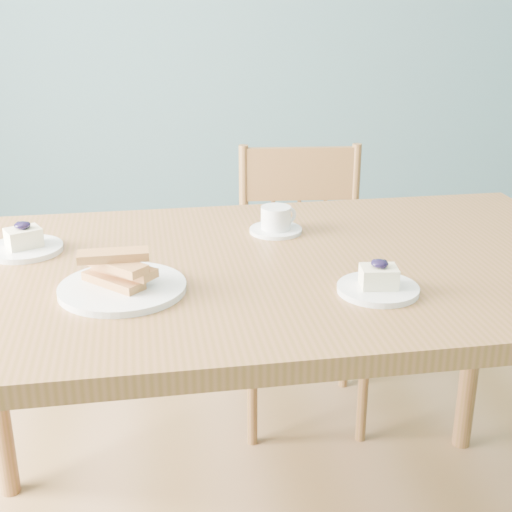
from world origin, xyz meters
TOP-DOWN VIEW (x-y plane):
  - dining_table at (-0.35, -0.06)m, footprint 1.54×0.91m
  - dining_chair at (-0.14, 0.61)m, footprint 0.44×0.42m
  - cheesecake_plate_near at (-0.17, -0.25)m, footprint 0.16×0.16m
  - cheesecake_plate_far at (-0.89, 0.08)m, footprint 0.17×0.17m
  - coffee_cup at (-0.31, 0.14)m, footprint 0.13×0.13m
  - biscotti_plate at (-0.67, -0.18)m, footprint 0.25×0.25m

SIDE VIEW (x-z plane):
  - dining_chair at x=-0.14m, z-range 0.01..0.90m
  - dining_table at x=-0.35m, z-range 0.32..1.13m
  - cheesecake_plate_near at x=-0.17m, z-range 0.79..0.86m
  - cheesecake_plate_far at x=-0.89m, z-range 0.79..0.86m
  - biscotti_plate at x=-0.67m, z-range 0.79..0.88m
  - coffee_cup at x=-0.31m, z-range 0.81..0.87m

